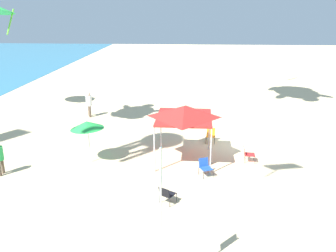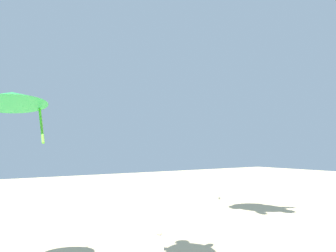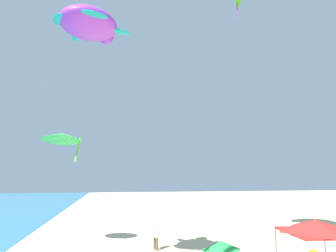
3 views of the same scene
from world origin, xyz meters
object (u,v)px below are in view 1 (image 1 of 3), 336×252
folding_chair_facing_ocean (211,134)px  banner_flag (161,211)px  folding_chair_left_of_tent (248,153)px  beach_umbrella (87,125)px  person_by_tent (89,102)px  folding_chair_near_cooler (205,166)px  folding_chair_right_of_tent (166,194)px  canopy_tent (184,112)px

folding_chair_facing_ocean → banner_flag: (-12.25, 1.99, 2.20)m
folding_chair_facing_ocean → folding_chair_left_of_tent: (-2.83, -1.80, 0.00)m
beach_umbrella → person_by_tent: bearing=15.3°
folding_chair_facing_ocean → folding_chair_left_of_tent: size_ratio=1.00×
banner_flag → person_by_tent: size_ratio=2.41×
folding_chair_near_cooler → folding_chair_facing_ocean: size_ratio=1.00×
folding_chair_near_cooler → person_by_tent: (9.28, 8.26, 0.62)m
folding_chair_near_cooler → person_by_tent: bearing=106.6°
beach_umbrella → folding_chair_left_of_tent: (0.54, -8.35, -1.56)m
beach_umbrella → banner_flag: banner_flag is taller
folding_chair_right_of_tent → folding_chair_facing_ocean: bearing=-76.5°
folding_chair_right_of_tent → banner_flag: (-4.85, -0.19, 2.20)m
beach_umbrella → folding_chair_facing_ocean: 7.53m
beach_umbrella → banner_flag: (-8.88, -4.56, 0.64)m
canopy_tent → person_by_tent: (7.52, 7.18, -1.55)m
folding_chair_near_cooler → banner_flag: 8.11m
beach_umbrella → folding_chair_right_of_tent: bearing=-132.7°
folding_chair_facing_ocean → folding_chair_near_cooler: bearing=-89.8°
folding_chair_near_cooler → folding_chair_right_of_tent: same height
folding_chair_left_of_tent → banner_flag: 10.39m
folding_chair_near_cooler → folding_chair_left_of_tent: (1.76, -2.30, 0.00)m
banner_flag → person_by_tent: banner_flag is taller
canopy_tent → folding_chair_right_of_tent: canopy_tent is taller
folding_chair_near_cooler → person_by_tent: person_by_tent is taller
folding_chair_near_cooler → banner_flag: (-7.66, 1.49, 2.20)m
canopy_tent → banner_flag: (-9.42, 0.41, 0.03)m
folding_chair_near_cooler → folding_chair_left_of_tent: bearing=12.4°
folding_chair_left_of_tent → banner_flag: banner_flag is taller
canopy_tent → folding_chair_left_of_tent: bearing=-90.0°
beach_umbrella → folding_chair_right_of_tent: (-4.03, -4.37, -1.56)m
folding_chair_near_cooler → folding_chair_left_of_tent: same height
person_by_tent → folding_chair_facing_ocean: bearing=38.0°
canopy_tent → folding_chair_right_of_tent: bearing=172.5°
beach_umbrella → canopy_tent: bearing=-83.8°
folding_chair_right_of_tent → person_by_tent: (12.09, 6.58, 0.62)m
beach_umbrella → folding_chair_facing_ocean: size_ratio=2.81×
person_by_tent → folding_chair_left_of_tent: bearing=30.7°
folding_chair_left_of_tent → banner_flag: (-9.42, 3.79, 2.20)m
folding_chair_left_of_tent → person_by_tent: size_ratio=0.44×
canopy_tent → folding_chair_near_cooler: size_ratio=3.97×
beach_umbrella → folding_chair_near_cooler: (-1.22, -6.05, -1.56)m
canopy_tent → banner_flag: 9.43m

